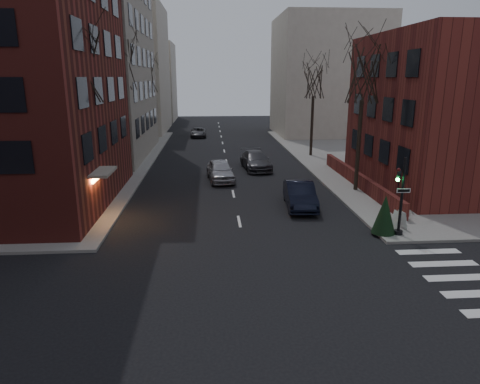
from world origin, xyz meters
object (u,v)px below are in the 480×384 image
(tree_left_c, at_px, (145,76))
(tree_right_b, at_px, (314,81))
(tree_left_b, at_px, (120,65))
(evergreen_shrub, at_px, (385,214))
(parked_sedan, at_px, (300,195))
(tree_right_a, at_px, (364,76))
(car_lane_gray, at_px, (256,160))
(car_lane_far, at_px, (198,132))
(traffic_signal, at_px, (400,201))
(tree_left_a, at_px, (77,68))
(streetlamp_far, at_px, (154,109))
(car_lane_silver, at_px, (220,170))
(sandwich_board, at_px, (399,220))
(streetlamp_near, at_px, (122,128))

(tree_left_c, relative_size, tree_right_b, 1.06)
(tree_left_b, distance_m, evergreen_shrub, 24.49)
(parked_sedan, bearing_deg, tree_right_a, 40.37)
(tree_right_b, distance_m, car_lane_gray, 10.97)
(tree_left_b, distance_m, tree_right_a, 19.35)
(tree_right_a, bearing_deg, tree_right_b, 90.00)
(car_lane_gray, xyz_separation_m, car_lane_far, (-5.60, 21.64, -0.16))
(parked_sedan, bearing_deg, traffic_signal, -50.17)
(traffic_signal, xyz_separation_m, parked_sedan, (-3.94, 5.50, -1.10))
(tree_left_a, bearing_deg, streetlamp_far, 88.77)
(car_lane_silver, bearing_deg, tree_right_b, 40.26)
(tree_left_b, height_order, tree_right_b, tree_left_b)
(tree_right_b, height_order, evergreen_shrub, tree_right_b)
(tree_left_a, relative_size, tree_left_b, 0.95)
(sandwich_board, bearing_deg, car_lane_far, 93.91)
(traffic_signal, bearing_deg, tree_right_b, 87.85)
(streetlamp_near, distance_m, evergreen_shrub, 20.30)
(sandwich_board, distance_m, evergreen_shrub, 1.30)
(tree_left_c, xyz_separation_m, car_lane_far, (5.66, 7.81, -7.40))
(tree_left_c, distance_m, car_lane_far, 12.16)
(parked_sedan, bearing_deg, car_lane_silver, 126.62)
(streetlamp_far, bearing_deg, tree_right_a, -54.69)
(tree_left_b, bearing_deg, tree_left_a, -90.00)
(streetlamp_near, xyz_separation_m, sandwich_board, (16.56, -12.21, -3.60))
(streetlamp_far, height_order, car_lane_gray, streetlamp_far)
(tree_left_a, height_order, tree_left_b, tree_left_b)
(sandwich_board, bearing_deg, tree_left_a, 153.28)
(tree_right_a, relative_size, sandwich_board, 9.91)
(tree_left_a, bearing_deg, streetlamp_near, 85.71)
(tree_right_b, bearing_deg, evergreen_shrub, -93.77)
(tree_left_b, height_order, tree_left_c, tree_left_b)
(tree_left_c, bearing_deg, traffic_signal, -61.64)
(car_lane_silver, bearing_deg, streetlamp_far, 104.65)
(tree_left_b, height_order, sandwich_board, tree_left_b)
(sandwich_board, bearing_deg, tree_right_b, 75.95)
(traffic_signal, height_order, tree_left_c, tree_left_c)
(tree_left_c, xyz_separation_m, streetlamp_far, (0.60, 2.00, -3.79))
(tree_left_a, height_order, car_lane_silver, tree_left_a)
(car_lane_gray, relative_size, evergreen_shrub, 2.69)
(traffic_signal, relative_size, evergreen_shrub, 1.98)
(tree_right_a, bearing_deg, tree_left_c, 128.66)
(streetlamp_near, height_order, car_lane_silver, streetlamp_near)
(streetlamp_far, xyz_separation_m, car_lane_gray, (10.66, -15.82, -3.45))
(tree_right_b, bearing_deg, tree_left_c, 155.56)
(parked_sedan, bearing_deg, streetlamp_near, 152.65)
(tree_left_a, relative_size, parked_sedan, 2.09)
(streetlamp_near, bearing_deg, tree_left_b, 98.53)
(tree_right_a, distance_m, streetlamp_far, 29.65)
(tree_right_a, bearing_deg, car_lane_silver, 157.04)
(tree_left_a, bearing_deg, tree_right_a, 12.80)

